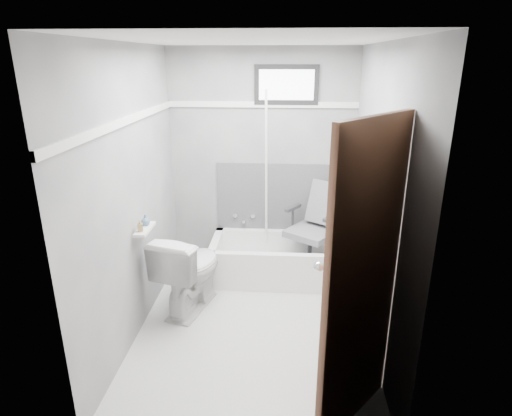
# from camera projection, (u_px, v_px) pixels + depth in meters

# --- Properties ---
(floor) EXTENTS (2.60, 2.60, 0.00)m
(floor) POSITION_uv_depth(u_px,v_px,m) (253.00, 325.00, 3.86)
(floor) COLOR silver
(floor) RESTS_ON ground
(ceiling) EXTENTS (2.60, 2.60, 0.00)m
(ceiling) POSITION_uv_depth(u_px,v_px,m) (253.00, 40.00, 3.06)
(ceiling) COLOR silver
(ceiling) RESTS_ON floor
(wall_back) EXTENTS (2.00, 0.02, 2.40)m
(wall_back) POSITION_uv_depth(u_px,v_px,m) (262.00, 162.00, 4.68)
(wall_back) COLOR slate
(wall_back) RESTS_ON floor
(wall_front) EXTENTS (2.00, 0.02, 2.40)m
(wall_front) POSITION_uv_depth(u_px,v_px,m) (235.00, 276.00, 2.24)
(wall_front) COLOR slate
(wall_front) RESTS_ON floor
(wall_left) EXTENTS (0.02, 2.60, 2.40)m
(wall_left) POSITION_uv_depth(u_px,v_px,m) (132.00, 196.00, 3.53)
(wall_left) COLOR slate
(wall_left) RESTS_ON floor
(wall_right) EXTENTS (0.02, 2.60, 2.40)m
(wall_right) POSITION_uv_depth(u_px,v_px,m) (378.00, 202.00, 3.40)
(wall_right) COLOR slate
(wall_right) RESTS_ON floor
(bathtub) EXTENTS (1.50, 0.70, 0.42)m
(bathtub) POSITION_uv_depth(u_px,v_px,m) (281.00, 259.00, 4.65)
(bathtub) COLOR white
(bathtub) RESTS_ON floor
(office_chair) EXTENTS (0.74, 0.74, 0.92)m
(office_chair) POSITION_uv_depth(u_px,v_px,m) (311.00, 227.00, 4.55)
(office_chair) COLOR slate
(office_chair) RESTS_ON bathtub
(toilet) EXTENTS (0.65, 0.88, 0.78)m
(toilet) POSITION_uv_depth(u_px,v_px,m) (190.00, 271.00, 4.02)
(toilet) COLOR silver
(toilet) RESTS_ON floor
(door) EXTENTS (0.78, 0.78, 2.00)m
(door) POSITION_uv_depth(u_px,v_px,m) (420.00, 314.00, 2.26)
(door) COLOR brown
(door) RESTS_ON floor
(window) EXTENTS (0.66, 0.04, 0.40)m
(window) POSITION_uv_depth(u_px,v_px,m) (286.00, 85.00, 4.38)
(window) COLOR black
(window) RESTS_ON wall_back
(backerboard) EXTENTS (1.50, 0.02, 0.78)m
(backerboard) POSITION_uv_depth(u_px,v_px,m) (284.00, 198.00, 4.79)
(backerboard) COLOR #4C4C4F
(backerboard) RESTS_ON wall_back
(trim_back) EXTENTS (2.00, 0.02, 0.06)m
(trim_back) POSITION_uv_depth(u_px,v_px,m) (262.00, 105.00, 4.47)
(trim_back) COLOR white
(trim_back) RESTS_ON wall_back
(trim_left) EXTENTS (0.02, 2.60, 0.06)m
(trim_left) POSITION_uv_depth(u_px,v_px,m) (126.00, 121.00, 3.32)
(trim_left) COLOR white
(trim_left) RESTS_ON wall_left
(pole) EXTENTS (0.02, 0.40, 1.92)m
(pole) POSITION_uv_depth(u_px,v_px,m) (266.00, 181.00, 4.50)
(pole) COLOR white
(pole) RESTS_ON bathtub
(shelf) EXTENTS (0.10, 0.32, 0.02)m
(shelf) POSITION_uv_depth(u_px,v_px,m) (145.00, 229.00, 3.65)
(shelf) COLOR silver
(shelf) RESTS_ON wall_left
(soap_bottle_a) EXTENTS (0.05, 0.05, 0.10)m
(soap_bottle_a) POSITION_uv_depth(u_px,v_px,m) (140.00, 225.00, 3.55)
(soap_bottle_a) COLOR olive
(soap_bottle_a) RESTS_ON shelf
(soap_bottle_b) EXTENTS (0.11, 0.11, 0.10)m
(soap_bottle_b) POSITION_uv_depth(u_px,v_px,m) (145.00, 220.00, 3.68)
(soap_bottle_b) COLOR #476783
(soap_bottle_b) RESTS_ON shelf
(faucet) EXTENTS (0.26, 0.10, 0.16)m
(faucet) POSITION_uv_depth(u_px,v_px,m) (244.00, 218.00, 4.88)
(faucet) COLOR silver
(faucet) RESTS_ON wall_back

